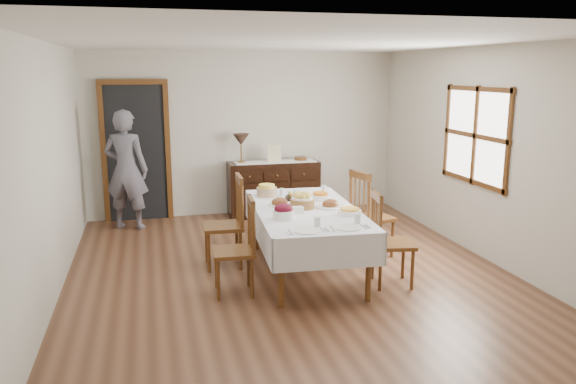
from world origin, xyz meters
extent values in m
plane|color=brown|center=(0.00, 0.00, 0.00)|extent=(6.00, 6.00, 0.00)
cube|color=white|center=(0.00, 0.00, 2.60)|extent=(5.00, 6.00, 0.02)
cube|color=beige|center=(0.00, 3.00, 1.30)|extent=(5.00, 0.02, 2.60)
cube|color=beige|center=(0.00, -3.00, 1.30)|extent=(5.00, 0.02, 2.60)
cube|color=beige|center=(-2.50, 0.00, 1.30)|extent=(0.02, 6.00, 2.60)
cube|color=beige|center=(2.50, 0.00, 1.30)|extent=(0.02, 6.00, 2.60)
cube|color=white|center=(2.49, 0.30, 1.50)|extent=(0.02, 1.30, 1.10)
cube|color=#543014|center=(2.48, 0.30, 1.50)|extent=(0.03, 1.46, 1.26)
cube|color=black|center=(-1.70, 2.96, 1.05)|extent=(0.90, 0.06, 2.10)
cube|color=#543014|center=(-1.70, 2.94, 1.05)|extent=(1.04, 0.08, 2.18)
cube|color=silver|center=(0.19, 0.03, 0.75)|extent=(1.23, 2.25, 0.04)
cylinder|color=#543014|center=(-0.32, -0.89, 0.35)|extent=(0.06, 0.06, 0.71)
cylinder|color=#543014|center=(0.58, -0.95, 0.35)|extent=(0.06, 0.06, 0.71)
cylinder|color=#543014|center=(-0.20, 1.00, 0.35)|extent=(0.06, 0.06, 0.71)
cylinder|color=#543014|center=(0.69, 0.94, 0.35)|extent=(0.06, 0.06, 0.71)
cube|color=silver|center=(-0.37, 0.06, 0.60)|extent=(0.16, 2.23, 0.34)
cube|color=silver|center=(0.74, -0.01, 0.60)|extent=(0.16, 2.23, 0.34)
cube|color=silver|center=(0.12, -1.08, 0.60)|extent=(1.13, 0.09, 0.34)
cube|color=silver|center=(0.26, 1.13, 0.60)|extent=(1.13, 0.09, 0.34)
cube|color=#543014|center=(-0.71, -0.41, 0.46)|extent=(0.45, 0.45, 0.04)
cylinder|color=#543014|center=(-0.88, -0.23, 0.22)|extent=(0.04, 0.04, 0.44)
cylinder|color=#543014|center=(-0.90, -0.57, 0.22)|extent=(0.04, 0.04, 0.44)
cylinder|color=#543014|center=(-0.53, -0.25, 0.22)|extent=(0.04, 0.04, 0.44)
cylinder|color=#543014|center=(-0.55, -0.59, 0.22)|extent=(0.04, 0.04, 0.44)
cylinder|color=#543014|center=(-0.51, -0.24, 0.74)|extent=(0.04, 0.04, 0.57)
cylinder|color=#543014|center=(-0.53, -0.60, 0.74)|extent=(0.04, 0.04, 0.57)
cube|color=#543014|center=(-0.52, -0.42, 0.98)|extent=(0.07, 0.41, 0.08)
cylinder|color=#543014|center=(-0.52, -0.33, 0.72)|extent=(0.02, 0.02, 0.47)
cylinder|color=#543014|center=(-0.52, -0.42, 0.72)|extent=(0.02, 0.02, 0.47)
cylinder|color=#543014|center=(-0.53, -0.51, 0.72)|extent=(0.02, 0.02, 0.47)
cube|color=#543014|center=(-0.71, 0.47, 0.49)|extent=(0.47, 0.47, 0.04)
cylinder|color=#543014|center=(-0.89, 0.66, 0.24)|extent=(0.04, 0.04, 0.47)
cylinder|color=#543014|center=(-0.90, 0.29, 0.24)|extent=(0.04, 0.04, 0.47)
cylinder|color=#543014|center=(-0.52, 0.64, 0.24)|extent=(0.04, 0.04, 0.47)
cylinder|color=#543014|center=(-0.53, 0.27, 0.24)|extent=(0.04, 0.04, 0.47)
cylinder|color=#543014|center=(-0.49, 0.65, 0.80)|extent=(0.04, 0.04, 0.61)
cylinder|color=#543014|center=(-0.51, 0.26, 0.80)|extent=(0.04, 0.04, 0.61)
cube|color=#543014|center=(-0.50, 0.46, 1.06)|extent=(0.06, 0.44, 0.09)
cylinder|color=#543014|center=(-0.50, 0.56, 0.77)|extent=(0.02, 0.02, 0.50)
cylinder|color=#543014|center=(-0.50, 0.46, 0.77)|extent=(0.02, 0.02, 0.50)
cylinder|color=#543014|center=(-0.50, 0.36, 0.77)|extent=(0.02, 0.02, 0.50)
cube|color=#543014|center=(1.01, -0.57, 0.46)|extent=(0.49, 0.49, 0.04)
cylinder|color=#543014|center=(1.15, -0.77, 0.22)|extent=(0.04, 0.04, 0.44)
cylinder|color=#543014|center=(1.21, -0.43, 0.22)|extent=(0.04, 0.04, 0.44)
cylinder|color=#543014|center=(0.80, -0.72, 0.22)|extent=(0.04, 0.04, 0.44)
cylinder|color=#543014|center=(0.86, -0.37, 0.22)|extent=(0.04, 0.04, 0.44)
cylinder|color=#543014|center=(0.78, -0.72, 0.75)|extent=(0.04, 0.04, 0.57)
cylinder|color=#543014|center=(0.84, -0.36, 0.75)|extent=(0.04, 0.04, 0.57)
cube|color=#543014|center=(0.81, -0.54, 0.99)|extent=(0.11, 0.41, 0.08)
cylinder|color=#543014|center=(0.80, -0.63, 0.73)|extent=(0.02, 0.02, 0.47)
cylinder|color=#543014|center=(0.81, -0.54, 0.73)|extent=(0.02, 0.02, 0.47)
cylinder|color=#543014|center=(0.83, -0.45, 0.73)|extent=(0.02, 0.02, 0.47)
cube|color=#543014|center=(1.18, 0.42, 0.49)|extent=(0.54, 0.54, 0.04)
cylinder|color=#543014|center=(1.40, 0.29, 0.23)|extent=(0.04, 0.04, 0.47)
cylinder|color=#543014|center=(1.32, 0.64, 0.23)|extent=(0.04, 0.04, 0.47)
cylinder|color=#543014|center=(1.04, 0.20, 0.23)|extent=(0.04, 0.04, 0.47)
cylinder|color=#543014|center=(0.96, 0.56, 0.23)|extent=(0.04, 0.04, 0.47)
cylinder|color=#543014|center=(1.02, 0.19, 0.79)|extent=(0.04, 0.04, 0.60)
cylinder|color=#543014|center=(0.94, 0.57, 0.79)|extent=(0.04, 0.04, 0.60)
cube|color=#543014|center=(0.98, 0.38, 1.05)|extent=(0.14, 0.43, 0.09)
cylinder|color=#543014|center=(1.00, 0.28, 0.77)|extent=(0.02, 0.02, 0.50)
cylinder|color=#543014|center=(0.98, 0.38, 0.77)|extent=(0.02, 0.02, 0.50)
cylinder|color=#543014|center=(0.96, 0.47, 0.77)|extent=(0.02, 0.02, 0.50)
cube|color=black|center=(0.41, 2.72, 0.44)|extent=(1.45, 0.48, 0.87)
cube|color=black|center=(-0.02, 2.47, 0.70)|extent=(0.41, 0.02, 0.17)
sphere|color=brown|center=(-0.02, 2.45, 0.70)|extent=(0.03, 0.03, 0.03)
cube|color=black|center=(0.41, 2.47, 0.70)|extent=(0.41, 0.02, 0.17)
sphere|color=brown|center=(0.41, 2.45, 0.70)|extent=(0.03, 0.03, 0.03)
cube|color=black|center=(0.85, 2.47, 0.70)|extent=(0.41, 0.02, 0.17)
sphere|color=brown|center=(0.85, 2.45, 0.70)|extent=(0.03, 0.03, 0.03)
imported|color=slate|center=(-1.85, 2.46, 0.94)|extent=(0.68, 0.56, 1.88)
cylinder|color=brown|center=(0.15, 0.04, 0.82)|extent=(0.28, 0.28, 0.10)
cylinder|color=white|center=(0.15, 0.04, 0.88)|extent=(0.25, 0.25, 0.02)
sphere|color=gold|center=(0.22, 0.04, 0.91)|extent=(0.08, 0.08, 0.08)
sphere|color=gold|center=(0.20, 0.10, 0.91)|extent=(0.08, 0.08, 0.08)
sphere|color=gold|center=(0.14, 0.11, 0.91)|extent=(0.08, 0.08, 0.08)
sphere|color=gold|center=(0.09, 0.07, 0.91)|extent=(0.08, 0.08, 0.08)
sphere|color=gold|center=(0.09, 0.01, 0.91)|extent=(0.08, 0.08, 0.08)
sphere|color=gold|center=(0.14, -0.02, 0.91)|extent=(0.08, 0.08, 0.08)
sphere|color=gold|center=(0.20, -0.01, 0.91)|extent=(0.08, 0.08, 0.08)
cylinder|color=black|center=(0.18, 0.47, 0.79)|extent=(0.24, 0.24, 0.05)
ellipsoid|color=#D78286|center=(0.24, 0.47, 0.84)|extent=(0.05, 0.05, 0.06)
ellipsoid|color=#70C5F9|center=(0.20, 0.54, 0.84)|extent=(0.05, 0.05, 0.06)
ellipsoid|color=#82D365|center=(0.13, 0.51, 0.84)|extent=(0.05, 0.05, 0.06)
ellipsoid|color=#F19F3F|center=(0.13, 0.44, 0.84)|extent=(0.05, 0.05, 0.06)
ellipsoid|color=#BE8DD0|center=(0.20, 0.41, 0.84)|extent=(0.05, 0.05, 0.06)
cylinder|color=white|center=(-0.07, 0.22, 0.77)|extent=(0.27, 0.27, 0.02)
ellipsoid|color=brown|center=(-0.07, 0.22, 0.81)|extent=(0.19, 0.16, 0.11)
cylinder|color=white|center=(0.48, 0.00, 0.77)|extent=(0.33, 0.33, 0.02)
ellipsoid|color=brown|center=(0.48, 0.00, 0.80)|extent=(0.19, 0.16, 0.11)
cylinder|color=white|center=(-0.16, -0.36, 0.81)|extent=(0.23, 0.23, 0.09)
ellipsoid|color=#550B1B|center=(-0.16, -0.36, 0.88)|extent=(0.20, 0.17, 0.11)
cylinder|color=white|center=(0.48, 0.41, 0.80)|extent=(0.23, 0.23, 0.06)
cylinder|color=orange|center=(0.48, 0.41, 0.84)|extent=(0.18, 0.18, 0.03)
cylinder|color=tan|center=(-0.11, 0.75, 0.82)|extent=(0.25, 0.25, 0.11)
cylinder|color=#FCDF48|center=(-0.11, 0.75, 0.89)|extent=(0.20, 0.20, 0.04)
cylinder|color=white|center=(0.58, -0.36, 0.79)|extent=(0.26, 0.26, 0.05)
cylinder|color=yellow|center=(0.58, -0.36, 0.83)|extent=(0.20, 0.20, 0.02)
cube|color=white|center=(0.03, -0.16, 0.80)|extent=(0.15, 0.10, 0.07)
cylinder|color=white|center=(-0.06, -0.89, 0.77)|extent=(0.25, 0.25, 0.01)
cube|color=white|center=(-0.23, -0.89, 0.77)|extent=(0.09, 0.12, 0.01)
cube|color=silver|center=(-0.23, -0.89, 0.78)|extent=(0.02, 0.16, 0.01)
cube|color=silver|center=(0.10, -0.89, 0.77)|extent=(0.02, 0.18, 0.01)
cube|color=silver|center=(0.14, -0.89, 0.77)|extent=(0.03, 0.14, 0.01)
cylinder|color=white|center=(0.09, -0.74, 0.82)|extent=(0.07, 0.07, 0.10)
cylinder|color=white|center=(0.38, -0.88, 0.77)|extent=(0.25, 0.25, 0.01)
cube|color=white|center=(0.21, -0.88, 0.77)|extent=(0.09, 0.12, 0.01)
cube|color=silver|center=(0.21, -0.88, 0.78)|extent=(0.02, 0.16, 0.01)
cube|color=silver|center=(0.54, -0.88, 0.77)|extent=(0.02, 0.18, 0.01)
cube|color=silver|center=(0.58, -0.88, 0.77)|extent=(0.03, 0.14, 0.01)
cylinder|color=white|center=(0.53, -0.73, 0.82)|extent=(0.07, 0.07, 0.10)
cylinder|color=white|center=(0.07, 0.71, 0.81)|extent=(0.06, 0.06, 0.10)
cylinder|color=white|center=(0.62, 0.71, 0.82)|extent=(0.06, 0.06, 0.10)
cube|color=white|center=(0.44, 2.70, 0.88)|extent=(1.30, 0.35, 0.01)
cylinder|color=brown|center=(-0.10, 2.74, 0.89)|extent=(0.12, 0.12, 0.03)
cylinder|color=brown|center=(-0.10, 2.74, 1.03)|extent=(0.02, 0.02, 0.25)
cone|color=#39271E|center=(-0.10, 2.74, 1.24)|extent=(0.26, 0.26, 0.18)
cube|color=beige|center=(0.42, 2.67, 1.01)|extent=(0.22, 0.08, 0.28)
cylinder|color=#543014|center=(0.87, 2.74, 0.90)|extent=(0.20, 0.20, 0.06)
camera|label=1|loc=(-1.52, -5.94, 2.30)|focal=35.00mm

